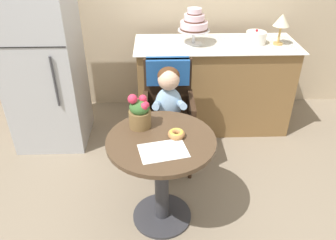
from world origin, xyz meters
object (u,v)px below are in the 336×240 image
at_px(wicker_chair, 168,98).
at_px(tiered_cake_stand, 194,23).
at_px(cafe_table, 161,164).
at_px(donut_front, 176,134).
at_px(seated_child, 169,103).
at_px(round_layer_cake, 256,38).
at_px(refrigerator, 42,59).
at_px(table_lamp, 282,21).
at_px(flower_vase, 140,112).

distance_m(wicker_chair, tiered_cake_stand, 0.79).
xyz_separation_m(cafe_table, donut_front, (0.10, 0.02, 0.24)).
height_order(seated_child, donut_front, seated_child).
xyz_separation_m(tiered_cake_stand, round_layer_cake, (0.59, -0.01, -0.14)).
distance_m(round_layer_cake, refrigerator, 1.98).
relative_size(cafe_table, round_layer_cake, 3.81).
relative_size(round_layer_cake, table_lamp, 0.66).
bearing_deg(refrigerator, flower_vase, -46.03).
bearing_deg(cafe_table, refrigerator, 133.67).
bearing_deg(refrigerator, donut_front, -43.17).
distance_m(donut_front, round_layer_cake, 1.53).
xyz_separation_m(flower_vase, round_layer_cake, (1.06, 1.14, 0.12)).
distance_m(cafe_table, donut_front, 0.26).
distance_m(seated_child, refrigerator, 1.26).
bearing_deg(refrigerator, cafe_table, -46.33).
relative_size(table_lamp, refrigerator, 0.17).
height_order(wicker_chair, seated_child, seated_child).
distance_m(cafe_table, wicker_chair, 0.72).
xyz_separation_m(cafe_table, refrigerator, (-1.05, 1.10, 0.34)).
bearing_deg(donut_front, tiered_cake_stand, 79.88).
xyz_separation_m(seated_child, tiered_cake_stand, (0.26, 0.75, 0.42)).
xyz_separation_m(wicker_chair, round_layer_cake, (0.85, 0.59, 0.32)).
bearing_deg(donut_front, cafe_table, -168.34).
relative_size(wicker_chair, tiered_cake_stand, 2.87).
bearing_deg(flower_vase, table_lamp, 41.02).
bearing_deg(round_layer_cake, donut_front, -122.79).
relative_size(cafe_table, refrigerator, 0.42).
bearing_deg(wicker_chair, round_layer_cake, 34.34).
height_order(tiered_cake_stand, table_lamp, tiered_cake_stand).
distance_m(flower_vase, tiered_cake_stand, 1.26).
bearing_deg(wicker_chair, refrigerator, 160.35).
bearing_deg(wicker_chair, seated_child, -90.28).
xyz_separation_m(wicker_chair, donut_front, (0.03, -0.69, 0.10)).
relative_size(flower_vase, refrigerator, 0.15).
xyz_separation_m(flower_vase, refrigerator, (-0.91, 0.94, 0.02)).
bearing_deg(flower_vase, wicker_chair, 69.08).
relative_size(cafe_table, flower_vase, 2.86).
height_order(wicker_chair, tiered_cake_stand, tiered_cake_stand).
bearing_deg(donut_front, flower_vase, 150.46).
distance_m(tiered_cake_stand, table_lamp, 0.80).
height_order(wicker_chair, donut_front, wicker_chair).
relative_size(wicker_chair, table_lamp, 3.35).
height_order(donut_front, refrigerator, refrigerator).
xyz_separation_m(cafe_table, wicker_chair, (0.07, 0.71, 0.13)).
distance_m(seated_child, flower_vase, 0.47).
distance_m(flower_vase, table_lamp, 1.71).
relative_size(flower_vase, tiered_cake_stand, 0.76).
bearing_deg(cafe_table, donut_front, 11.66).
bearing_deg(tiered_cake_stand, wicker_chair, -113.58).
height_order(seated_child, round_layer_cake, round_layer_cake).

